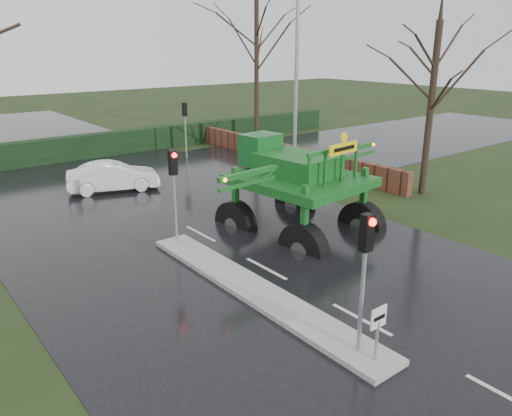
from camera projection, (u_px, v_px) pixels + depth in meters
ground at (361, 320)px, 13.25m from camera, size 140.00×140.00×0.00m
road_main at (175, 220)px, 20.72m from camera, size 14.00×80.00×0.02m
road_cross at (116, 189)px, 25.20m from camera, size 80.00×12.00×0.02m
median_island at (253, 290)px, 14.70m from camera, size 1.20×10.00×0.16m
hedge_row at (62, 149)px, 30.93m from camera, size 44.00×0.90×1.50m
brick_wall at (275, 151)px, 31.17m from camera, size 0.40×20.00×1.20m
keep_left_sign at (378, 325)px, 11.04m from camera, size 0.50×0.07×1.35m
traffic_signal_near at (365, 255)px, 10.93m from camera, size 0.26×0.33×3.52m
traffic_signal_mid at (174, 177)px, 17.27m from camera, size 0.26×0.33×3.52m
traffic_signal_far at (185, 118)px, 31.19m from camera, size 0.26×0.33×3.52m
street_light_right at (292, 64)px, 25.15m from camera, size 3.85×0.30×10.00m
tree_right_near at (433, 85)px, 22.86m from camera, size 5.60×5.60×9.64m
tree_right_far at (257, 51)px, 34.53m from camera, size 7.00×7.00×12.05m
crop_sprayer at (300, 184)px, 17.17m from camera, size 8.95×6.00×5.02m
white_sedan at (115, 191)px, 24.89m from camera, size 4.65×2.84×1.45m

